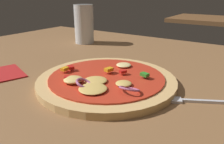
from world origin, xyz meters
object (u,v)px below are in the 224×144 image
fork (198,101)px  beer_glass (84,26)px  napkin (0,74)px  pizza (106,80)px

fork → beer_glass: beer_glass is taller
beer_glass → napkin: 0.38m
napkin → fork: bearing=15.6°
pizza → beer_glass: 0.41m
pizza → beer_glass: size_ratio=2.07×
fork → napkin: 0.44m
beer_glass → napkin: beer_glass is taller
fork → beer_glass: size_ratio=1.15×
fork → pizza: bearing=-172.8°
pizza → napkin: bearing=-158.3°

